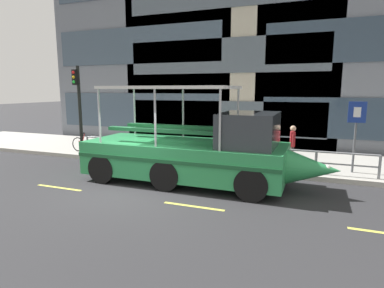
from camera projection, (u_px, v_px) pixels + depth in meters
The scene contains 10 objects.
ground_plane at pixel (135, 188), 10.66m from camera, with size 120.00×120.00×0.00m, color #2B2B2D.
sidewalk at pixel (195, 154), 15.79m from camera, with size 32.00×4.80×0.18m, color #A8A59E.
curb_edge at pixel (174, 165), 13.50m from camera, with size 32.00×0.18×0.18m, color #B2ADA3.
lane_centreline at pixel (121, 196), 9.85m from camera, with size 25.80×0.12×0.01m.
curb_guardrail at pixel (209, 150), 13.18m from camera, with size 12.36×0.09×0.86m.
traffic_light_pole at pixel (78, 100), 15.56m from camera, with size 0.24×0.46×4.17m.
parking_sign at pixel (356, 125), 11.69m from camera, with size 0.60×0.12×2.62m.
leaned_bicycle at pixel (87, 144), 15.81m from camera, with size 1.74×0.46×0.96m.
duck_tour_boat at pixel (197, 153), 11.08m from camera, with size 8.67×2.67×3.35m.
pedestrian_near_bow at pixel (292, 142), 12.76m from camera, with size 0.23×0.47×1.65m.
Camera 1 is at (5.47, -8.88, 3.23)m, focal length 30.12 mm.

